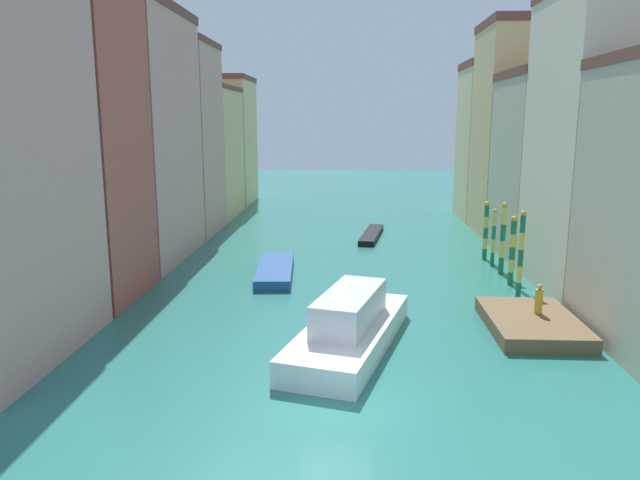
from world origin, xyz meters
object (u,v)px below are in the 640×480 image
at_px(mooring_pole_3, 494,237).
at_px(motorboat_0, 275,271).
at_px(mooring_pole_4, 486,230).
at_px(person_on_dock, 539,300).
at_px(vaporetto_white, 350,327).
at_px(mooring_pole_0, 521,254).
at_px(mooring_pole_2, 503,238).
at_px(waterfront_dock, 532,323).
at_px(gondola_black, 372,235).
at_px(mooring_pole_1, 512,250).

distance_m(mooring_pole_3, motorboat_0, 14.93).
relative_size(mooring_pole_3, mooring_pole_4, 0.95).
distance_m(person_on_dock, vaporetto_white, 9.52).
xyz_separation_m(person_on_dock, vaporetto_white, (-9.01, -3.05, -0.43)).
height_order(mooring_pole_0, mooring_pole_2, mooring_pole_0).
height_order(mooring_pole_2, mooring_pole_3, mooring_pole_2).
xyz_separation_m(waterfront_dock, gondola_black, (-6.85, 22.50, -0.12)).
relative_size(mooring_pole_2, motorboat_0, 0.60).
bearing_deg(waterfront_dock, gondola_black, 106.93).
bearing_deg(mooring_pole_1, person_on_dock, -95.00).
relative_size(mooring_pole_3, motorboat_0, 0.51).
height_order(mooring_pole_0, mooring_pole_1, mooring_pole_0).
bearing_deg(mooring_pole_3, mooring_pole_0, -92.29).
bearing_deg(mooring_pole_3, mooring_pole_2, -88.12).
height_order(person_on_dock, motorboat_0, person_on_dock).
bearing_deg(mooring_pole_0, mooring_pole_3, 87.71).
height_order(person_on_dock, mooring_pole_3, mooring_pole_3).
relative_size(mooring_pole_0, mooring_pole_2, 1.06).
bearing_deg(mooring_pole_4, mooring_pole_1, -89.02).
distance_m(waterfront_dock, mooring_pole_0, 5.61).
xyz_separation_m(mooring_pole_2, gondola_black, (-7.96, 11.89, -2.16)).
relative_size(mooring_pole_2, vaporetto_white, 0.44).
bearing_deg(mooring_pole_0, mooring_pole_2, 86.10).
xyz_separation_m(mooring_pole_1, mooring_pole_2, (0.05, 2.57, 0.23)).
xyz_separation_m(mooring_pole_4, gondola_black, (-7.79, 7.76, -1.90)).
bearing_deg(mooring_pole_0, mooring_pole_4, 88.75).
bearing_deg(vaporetto_white, mooring_pole_2, 53.66).
xyz_separation_m(person_on_dock, motorboat_0, (-13.81, 8.98, -1.03)).
bearing_deg(vaporetto_white, mooring_pole_0, 39.51).
bearing_deg(motorboat_0, waterfront_dock, -35.10).
xyz_separation_m(mooring_pole_4, vaporetto_white, (-9.56, -17.34, -1.21)).
height_order(person_on_dock, vaporetto_white, vaporetto_white).
xyz_separation_m(mooring_pole_0, motorboat_0, (-14.15, 4.32, -2.21)).
bearing_deg(vaporetto_white, mooring_pole_4, 61.14).
bearing_deg(waterfront_dock, vaporetto_white, -163.23).
xyz_separation_m(waterfront_dock, mooring_pole_1, (1.06, 8.05, 1.81)).
distance_m(mooring_pole_0, vaporetto_white, 12.22).
distance_m(waterfront_dock, mooring_pole_4, 14.88).
bearing_deg(gondola_black, vaporetto_white, -94.02).
relative_size(waterfront_dock, mooring_pole_4, 1.50).
height_order(mooring_pole_4, gondola_black, mooring_pole_4).
bearing_deg(motorboat_0, mooring_pole_3, 12.94).
bearing_deg(person_on_dock, vaporetto_white, -161.30).
height_order(mooring_pole_2, gondola_black, mooring_pole_2).
bearing_deg(person_on_dock, gondola_black, 108.18).
relative_size(mooring_pole_0, motorboat_0, 0.64).
bearing_deg(mooring_pole_4, motorboat_0, -159.70).
xyz_separation_m(mooring_pole_0, mooring_pole_3, (0.31, 7.64, -0.52)).
xyz_separation_m(mooring_pole_1, vaporetto_white, (-9.67, -10.65, -1.23)).
bearing_deg(waterfront_dock, person_on_dock, 48.99).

